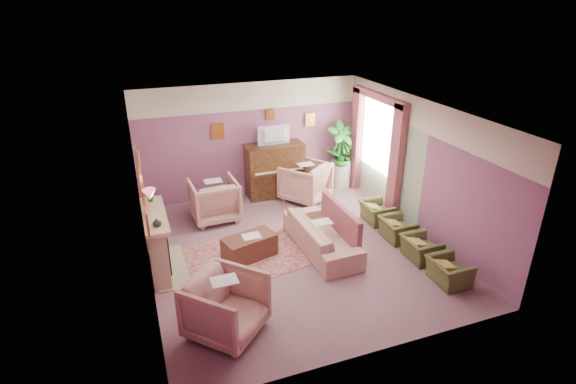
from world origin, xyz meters
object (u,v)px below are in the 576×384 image
object	(u,v)px
sofa	(322,230)
olive_chair_b	(421,245)
piano	(275,171)
olive_chair_c	(397,226)
floral_armchair_right	(305,180)
olive_chair_d	(377,209)
side_table	(341,173)
floral_armchair_front	(226,304)
olive_chair_a	(449,268)
television	(275,134)
floral_armchair_left	(214,198)
coffee_table	(250,247)

from	to	relation	value
sofa	olive_chair_b	xyz separation A→B (m)	(1.63, -0.98, -0.13)
piano	olive_chair_c	xyz separation A→B (m)	(1.65, -3.00, -0.35)
floral_armchair_right	olive_chair_d	xyz separation A→B (m)	(1.04, -1.64, -0.22)
piano	side_table	world-z (taller)	piano
sofa	side_table	size ratio (longest dim) A/B	3.02
sofa	floral_armchair_front	bearing A→B (deg)	-143.47
piano	olive_chair_a	size ratio (longest dim) A/B	2.01
piano	side_table	distance (m)	1.85
television	floral_armchair_right	bearing A→B (deg)	-39.16
floral_armchair_left	olive_chair_b	xyz separation A→B (m)	(3.34, -3.02, -0.22)
floral_armchair_left	olive_chair_a	world-z (taller)	floral_armchair_left
floral_armchair_front	sofa	bearing A→B (deg)	36.53
floral_armchair_right	olive_chair_a	size ratio (longest dim) A/B	1.50
floral_armchair_left	olive_chair_b	world-z (taller)	floral_armchair_left
coffee_table	sofa	distance (m)	1.45
floral_armchair_front	olive_chair_a	world-z (taller)	floral_armchair_front
side_table	olive_chair_c	bearing A→B (deg)	-93.36
piano	television	xyz separation A→B (m)	(0.00, -0.05, 0.95)
olive_chair_a	side_table	distance (m)	4.61
olive_chair_b	sofa	bearing A→B (deg)	148.93
piano	floral_armchair_right	distance (m)	0.82
piano	olive_chair_d	distance (m)	2.76
coffee_table	sofa	size ratio (longest dim) A/B	0.47
floral_armchair_right	olive_chair_b	distance (m)	3.45
floral_armchair_right	olive_chair_c	distance (m)	2.68
piano	sofa	bearing A→B (deg)	-89.66
coffee_table	piano	bearing A→B (deg)	61.95
sofa	floral_armchair_left	size ratio (longest dim) A/B	2.02
floral_armchair_front	piano	bearing A→B (deg)	63.27
olive_chair_d	television	bearing A→B (deg)	127.69
coffee_table	floral_armchair_right	distance (m)	2.91
piano	coffee_table	size ratio (longest dim) A/B	1.40
olive_chair_a	olive_chair_b	world-z (taller)	same
coffee_table	olive_chair_d	size ratio (longest dim) A/B	1.44
floral_armchair_front	coffee_table	bearing A→B (deg)	65.14
sofa	floral_armchair_right	xyz separation A→B (m)	(0.59, 2.30, 0.10)
olive_chair_a	olive_chair_d	distance (m)	2.46
olive_chair_b	olive_chair_d	size ratio (longest dim) A/B	1.00
olive_chair_c	floral_armchair_front	bearing A→B (deg)	-158.57
piano	olive_chair_b	distance (m)	4.18
coffee_table	floral_armchair_right	size ratio (longest dim) A/B	0.96
side_table	olive_chair_b	bearing A→B (deg)	-92.63
coffee_table	olive_chair_d	bearing A→B (deg)	8.41
television	coffee_table	distance (m)	3.25
piano	floral_armchair_right	bearing A→B (deg)	-41.90
olive_chair_d	sofa	bearing A→B (deg)	-158.06
piano	television	distance (m)	0.95
olive_chair_a	piano	bearing A→B (deg)	109.54
olive_chair_c	olive_chair_d	size ratio (longest dim) A/B	1.00
television	floral_armchair_right	size ratio (longest dim) A/B	0.77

